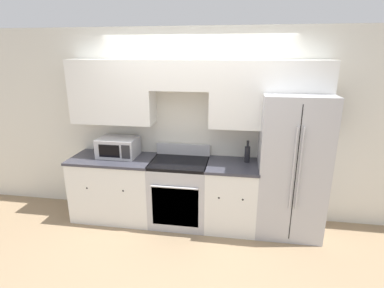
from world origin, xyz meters
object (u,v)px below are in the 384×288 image
oven_range (180,191)px  refrigerator (290,165)px  bottle (247,154)px  microwave (118,147)px

oven_range → refrigerator: refrigerator is taller
bottle → refrigerator: bearing=-5.4°
refrigerator → bottle: size_ratio=6.16×
oven_range → refrigerator: size_ratio=0.58×
microwave → bottle: (1.76, 0.04, -0.02)m
microwave → bottle: bottle is taller
oven_range → bottle: (0.89, 0.12, 0.56)m
refrigerator → microwave: bearing=179.6°
refrigerator → bottle: 0.56m
refrigerator → microwave: (-2.31, 0.01, 0.12)m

